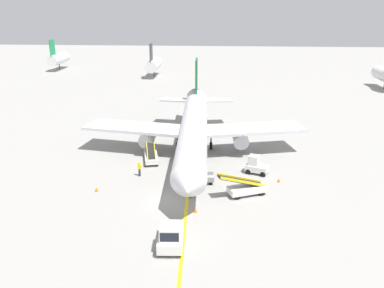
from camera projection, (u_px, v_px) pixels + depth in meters
ground_plane at (173, 201)px, 37.34m from camera, size 300.00×300.00×0.00m
taxi_line_yellow at (189, 180)px, 41.95m from camera, size 3.28×79.96×0.01m
airliner at (194, 128)px, 48.32m from camera, size 28.59×35.29×10.10m
pushback_tug at (171, 236)px, 29.97m from camera, size 2.10×3.70×2.20m
baggage_tug_near_wing at (256, 166)px, 43.19m from camera, size 2.70×2.06×2.10m
belt_loader_forward_hold at (151, 155)px, 46.69m from camera, size 2.30×5.16×2.59m
belt_loader_aft_hold at (246, 188)px, 38.35m from camera, size 5.10×3.07×2.59m
baggage_cart_loaded at (200, 179)px, 41.08m from camera, size 3.81×1.76×0.94m
ground_crew_marshaller at (139, 168)px, 42.53m from camera, size 0.36×0.24×1.70m
safety_cone_nose_left at (195, 210)px, 35.26m from camera, size 0.36×0.36×0.44m
safety_cone_nose_right at (279, 180)px, 41.32m from camera, size 0.36×0.36×0.44m
safety_cone_wingtip_left at (96, 189)px, 39.23m from camera, size 0.36×0.36×0.44m
distant_aircraft_mid_left at (58, 59)px, 112.02m from camera, size 3.00×10.10×8.80m
distant_aircraft_mid_right at (154, 64)px, 101.29m from camera, size 3.00×10.10×8.80m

